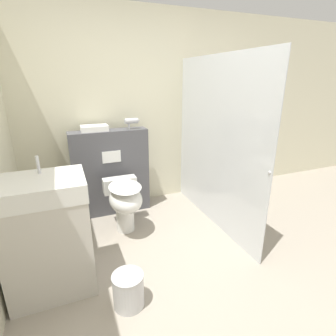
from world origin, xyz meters
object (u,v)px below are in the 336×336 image
Objects in this scene: hair_drier at (132,121)px; waste_bin at (128,290)px; toilet at (125,200)px; sink_vanity at (48,236)px.

waste_bin is at bearing -107.13° from hair_drier.
waste_bin is at bearing -102.34° from toilet.
toilet is 1.08m from waste_bin.
toilet is at bearing -115.92° from hair_drier.
hair_drier is at bearing 48.19° from sink_vanity.
sink_vanity is at bearing -141.26° from toilet.
toilet is at bearing 38.74° from sink_vanity.
toilet is 3.11× the size of hair_drier.
sink_vanity is 5.90× the size of hair_drier.
sink_vanity is 0.76m from waste_bin.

